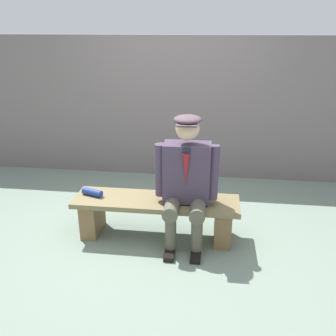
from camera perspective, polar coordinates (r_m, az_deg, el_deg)
ground_plane at (r=3.97m, az=-1.81°, el=-10.46°), size 30.00×30.00×0.00m
bench at (r=3.83m, az=-1.86°, el=-6.83°), size 1.69×0.45×0.43m
seated_man at (r=3.56m, az=2.87°, el=-1.45°), size 0.62×0.58×1.32m
rolled_magazine at (r=3.90m, az=-11.67°, el=-3.72°), size 0.23×0.14×0.07m
stadium_wall at (r=5.31m, az=1.18°, el=9.34°), size 12.00×0.24×1.97m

